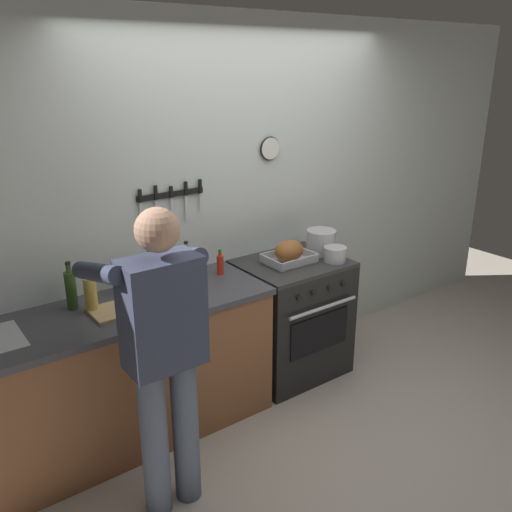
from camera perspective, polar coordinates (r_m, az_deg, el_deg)
name	(u,v)px	position (r m, az deg, el deg)	size (l,w,h in m)	color
ground_plane	(364,448)	(3.64, 11.29, -19.26)	(8.00, 8.00, 0.00)	#A89E8E
wall_back	(239,203)	(3.98, -1.78, 5.64)	(6.00, 0.13, 2.60)	silver
counter_block	(110,377)	(3.49, -15.08, -12.25)	(2.03, 0.65, 0.90)	brown
stove	(291,317)	(4.13, 3.75, -6.46)	(0.76, 0.67, 0.90)	black
person_cook	(163,346)	(2.74, -9.80, -9.34)	(0.51, 0.63, 1.66)	#4C566B
roasting_pan	(289,253)	(3.90, 3.51, 0.32)	(0.35, 0.26, 0.17)	#B7B7BC
stock_pot	(321,242)	(4.12, 6.87, 1.50)	(0.22, 0.22, 0.18)	#B7B7BC
saucepan	(335,254)	(3.97, 8.33, 0.20)	(0.17, 0.17, 0.11)	#B7B7BC
cutting_board	(122,309)	(3.27, -13.93, -5.42)	(0.36, 0.24, 0.02)	tan
bottle_soy_sauce	(118,283)	(3.48, -14.31, -2.77)	(0.05, 0.05, 0.18)	black
bottle_vinegar	(187,264)	(3.61, -7.30, -0.82)	(0.06, 0.06, 0.27)	#997F4C
bottle_olive_oil	(71,289)	(3.34, -18.91, -3.34)	(0.06, 0.06, 0.29)	#385623
bottle_hot_sauce	(220,264)	(3.69, -3.80, -0.86)	(0.05, 0.05, 0.18)	red
bottle_cooking_oil	(91,294)	(3.26, -17.03, -3.83)	(0.07, 0.07, 0.27)	gold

